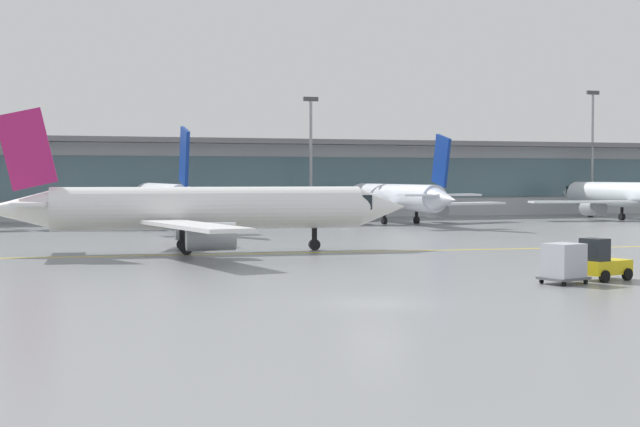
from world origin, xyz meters
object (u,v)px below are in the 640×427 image
Objects in this scene: gate_airplane_2 at (163,199)px; gate_airplane_3 at (396,198)px; gate_airplane_4 at (629,195)px; apron_light_mast_3 at (592,148)px; cargo_dolly_lead at (564,262)px; taxiing_regional_jet at (204,210)px; apron_light_mast_2 at (311,153)px; baggage_tug at (602,262)px.

gate_airplane_2 is 25.32m from gate_airplane_3.
gate_airplane_4 is 14.53m from apron_light_mast_3.
gate_airplane_4 is 11.74× the size of cargo_dolly_lead.
gate_airplane_2 reaches higher than cargo_dolly_lead.
gate_airplane_4 is 1.76× the size of apron_light_mast_3.
apron_light_mast_3 is at bearing -15.97° from gate_airplane_4.
taxiing_regional_jet is 1.77× the size of apron_light_mast_3.
cargo_dolly_lead is (-14.16, -55.03, -1.73)m from gate_airplane_3.
taxiing_regional_jet reaches higher than gate_airplane_2.
gate_airplane_2 is 22.90m from apron_light_mast_2.
apron_light_mast_3 is at bearing 39.14° from cargo_dolly_lead.
gate_airplane_3 is at bearing 62.20° from baggage_tug.
taxiing_regional_jet is at bearing -143.86° from apron_light_mast_3.
gate_airplane_4 is 38.10m from apron_light_mast_2.
apron_light_mast_3 reaches higher than baggage_tug.
baggage_tug reaches higher than cargo_dolly_lead.
gate_airplane_3 is 13.71m from apron_light_mast_2.
baggage_tug is 81.10m from apron_light_mast_3.
taxiing_regional_jet is 27.73m from baggage_tug.
gate_airplane_3 is 36.27m from apron_light_mast_3.
cargo_dolly_lead is at bearing 140.79° from gate_airplane_4.
taxiing_regional_jet is 75.08m from apron_light_mast_3.
cargo_dolly_lead is (11.16, -54.50, -1.82)m from gate_airplane_2.
gate_airplane_4 reaches higher than gate_airplane_3.
cargo_dolly_lead is 66.95m from apron_light_mast_2.
baggage_tug is at bearing -166.84° from gate_airplane_2.
taxiing_regional_jet is 2.01× the size of apron_light_mast_2.
baggage_tug is at bearing -123.83° from apron_light_mast_3.
gate_airplane_4 is at bearing -17.05° from apron_light_mast_2.
gate_airplane_3 is at bearing 54.54° from taxiing_regional_jet.
apron_light_mast_2 reaches higher than gate_airplane_3.
taxiing_regional_jet is at bearing 102.78° from cargo_dolly_lead.
baggage_tug is 1.17× the size of cargo_dolly_lead.
gate_airplane_4 is (55.19, 0.54, 0.00)m from gate_airplane_2.
gate_airplane_4 reaches higher than cargo_dolly_lead.
apron_light_mast_3 is at bearing -78.47° from gate_airplane_2.
gate_airplane_3 reaches higher than cargo_dolly_lead.
apron_light_mast_3 is at bearing 2.40° from apron_light_mast_2.
apron_light_mast_3 reaches higher than apron_light_mast_2.
gate_airplane_4 is at bearing -90.91° from gate_airplane_3.
gate_airplane_3 is 56.85m from cargo_dolly_lead.
taxiing_regional_jet reaches higher than gate_airplane_4.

